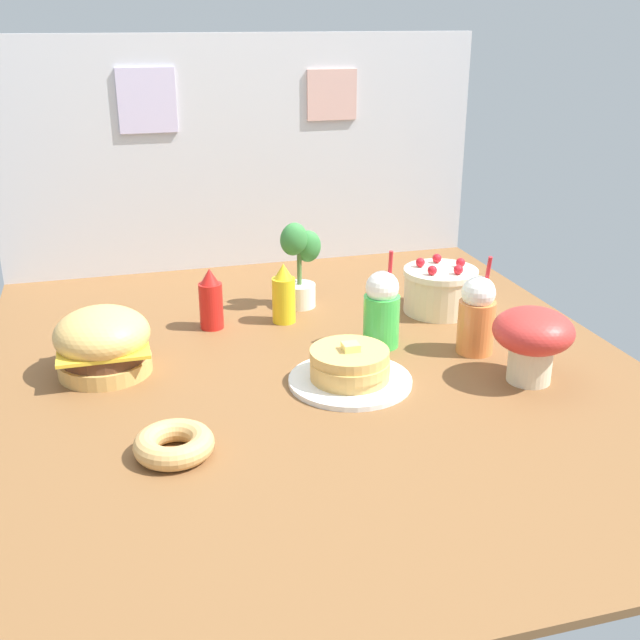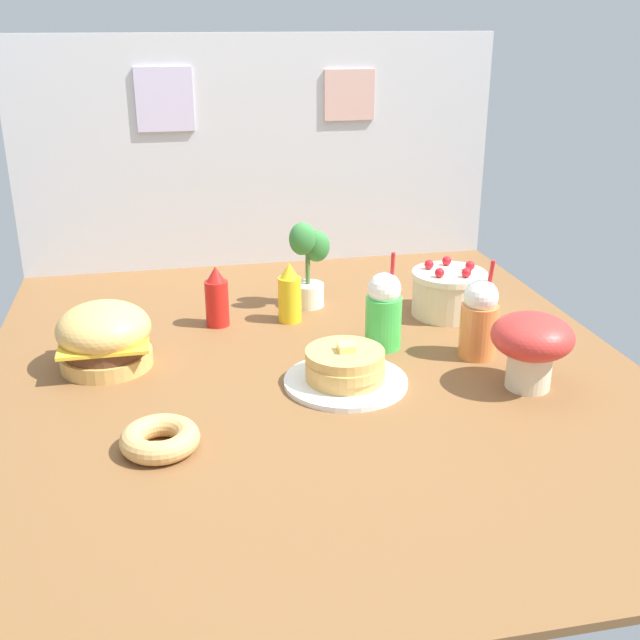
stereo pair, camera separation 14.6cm
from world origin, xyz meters
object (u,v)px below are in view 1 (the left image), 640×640
(donut_pink_glaze, at_px, (174,444))
(mushroom_stool, at_px, (533,337))
(orange_float_cup, at_px, (477,315))
(potted_plant, at_px, (299,261))
(layer_cake, at_px, (440,290))
(ketchup_bottle, at_px, (211,301))
(mustard_bottle, at_px, (283,295))
(pancake_stack, at_px, (350,369))
(cream_soda_cup, at_px, (382,309))
(burger, at_px, (103,343))

(donut_pink_glaze, height_order, mushroom_stool, mushroom_stool)
(orange_float_cup, bearing_deg, potted_plant, 128.09)
(mushroom_stool, bearing_deg, donut_pink_glaze, -172.64)
(mushroom_stool, bearing_deg, layer_cake, 91.95)
(mushroom_stool, bearing_deg, ketchup_bottle, 141.50)
(layer_cake, bearing_deg, mustard_bottle, 174.72)
(mushroom_stool, bearing_deg, pancake_stack, 166.10)
(donut_pink_glaze, bearing_deg, layer_cake, 35.64)
(layer_cake, relative_size, cream_soda_cup, 0.83)
(burger, distance_m, pancake_stack, 0.71)
(pancake_stack, distance_m, mustard_bottle, 0.51)
(pancake_stack, xyz_separation_m, mushroom_stool, (0.49, -0.12, 0.09))
(burger, xyz_separation_m, potted_plant, (0.68, 0.38, 0.07))
(layer_cake, bearing_deg, ketchup_bottle, 175.43)
(cream_soda_cup, bearing_deg, donut_pink_glaze, -145.13)
(ketchup_bottle, bearing_deg, layer_cake, -4.57)
(pancake_stack, xyz_separation_m, mustard_bottle, (-0.07, 0.51, 0.05))
(donut_pink_glaze, bearing_deg, potted_plant, 59.26)
(ketchup_bottle, relative_size, cream_soda_cup, 0.67)
(pancake_stack, relative_size, donut_pink_glaze, 1.83)
(potted_plant, distance_m, mushroom_stool, 0.90)
(ketchup_bottle, xyz_separation_m, mushroom_stool, (0.81, -0.64, 0.04))
(potted_plant, bearing_deg, cream_soda_cup, -68.93)
(layer_cake, height_order, ketchup_bottle, ketchup_bottle)
(ketchup_bottle, xyz_separation_m, donut_pink_glaze, (-0.20, -0.77, -0.06))
(mustard_bottle, distance_m, mushroom_stool, 0.85)
(burger, xyz_separation_m, mustard_bottle, (0.59, 0.25, 0.00))
(mustard_bottle, bearing_deg, mushroom_stool, -48.04)
(burger, height_order, mushroom_stool, mushroom_stool)
(pancake_stack, relative_size, mustard_bottle, 1.70)
(mustard_bottle, relative_size, mushroom_stool, 0.91)
(burger, distance_m, orange_float_cup, 1.11)
(pancake_stack, xyz_separation_m, orange_float_cup, (0.44, 0.11, 0.08))
(burger, height_order, mustard_bottle, mustard_bottle)
(cream_soda_cup, bearing_deg, layer_cake, 37.37)
(pancake_stack, distance_m, mushroom_stool, 0.52)
(burger, distance_m, potted_plant, 0.78)
(ketchup_bottle, xyz_separation_m, mustard_bottle, (0.24, -0.01, 0.00))
(cream_soda_cup, bearing_deg, pancake_stack, -127.44)
(potted_plant, bearing_deg, burger, -150.61)
(burger, xyz_separation_m, ketchup_bottle, (0.35, 0.26, 0.00))
(orange_float_cup, relative_size, potted_plant, 0.98)
(ketchup_bottle, height_order, donut_pink_glaze, ketchup_bottle)
(pancake_stack, relative_size, potted_plant, 1.11)
(layer_cake, bearing_deg, mushroom_stool, -88.05)
(burger, xyz_separation_m, orange_float_cup, (1.10, -0.15, 0.03))
(burger, relative_size, pancake_stack, 0.78)
(pancake_stack, height_order, mustard_bottle, mustard_bottle)
(mushroom_stool, bearing_deg, burger, 161.70)
(ketchup_bottle, height_order, mustard_bottle, same)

